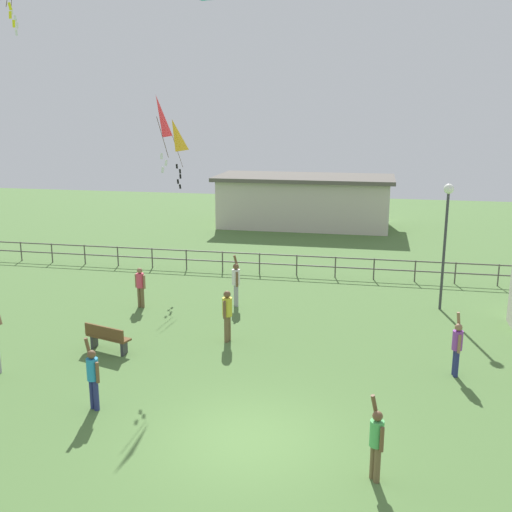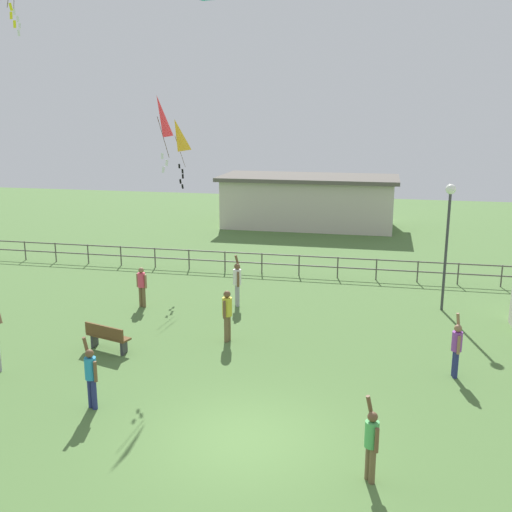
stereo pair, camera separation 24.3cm
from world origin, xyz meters
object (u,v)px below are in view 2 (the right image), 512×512
park_bench (107,336)px  kite_2 (175,138)px  person_0 (237,281)px  person_3 (142,284)px  person_6 (227,312)px  person_2 (457,346)px  lamppost (448,220)px  person_5 (372,441)px  person_1 (91,374)px  kite_0 (158,118)px

park_bench → kite_2: bearing=94.9°
person_0 → kite_2: kite_2 is taller
person_3 → person_6: bearing=-33.5°
park_bench → person_2: size_ratio=0.86×
lamppost → person_3: (-11.04, -2.01, -2.50)m
lamppost → person_0: (-7.56, -1.14, -2.41)m
person_0 → person_5: bearing=-62.7°
person_1 → person_6: person_1 is taller
person_2 → kite_2: (-11.02, 8.44, 5.21)m
person_5 → park_bench: bearing=148.0°
person_1 → person_6: size_ratio=1.08×
kite_2 → lamppost: bearing=-12.7°
lamppost → person_2: bearing=-91.4°
person_1 → person_5: bearing=-13.2°
person_2 → kite_0: (-9.32, 2.14, 6.08)m
person_2 → person_3: bearing=160.2°
park_bench → kite_2: size_ratio=0.53×
person_1 → person_6: (2.12, 5.03, 0.05)m
lamppost → person_5: bearing=-101.5°
kite_2 → person_3: bearing=-88.5°
person_1 → person_2: (8.98, 3.78, -0.01)m
person_3 → kite_2: 6.92m
park_bench → person_6: (3.41, 1.56, 0.51)m
person_1 → person_2: size_ratio=1.02×
lamppost → person_6: lamppost is taller
park_bench → person_2: (10.27, 0.32, 0.44)m
person_2 → park_bench: bearing=-178.2°
person_3 → person_2: bearing=-19.8°
person_3 → person_5: bearing=-46.8°
park_bench → kite_2: 10.45m
person_5 → kite_0: bearing=133.6°
park_bench → person_5: bearing=-32.0°
person_0 → person_6: bearing=-81.1°
kite_0 → park_bench: bearing=-111.3°
park_bench → kite_0: kite_0 is taller
person_3 → person_0: bearing=14.1°
person_5 → person_6: 8.13m
park_bench → person_0: size_ratio=0.80×
person_0 → kite_0: 6.84m
person_5 → kite_0: (-7.15, 7.52, 6.10)m
person_5 → person_2: bearing=68.1°
person_2 → person_5: size_ratio=1.02×
park_bench → person_1: bearing=-69.6°
person_5 → person_6: (-4.70, 6.64, 0.08)m
person_1 → person_2: bearing=22.8°
person_3 → kite_2: size_ratio=0.52×
person_0 → person_5: 11.46m
person_5 → person_1: bearing=166.8°
kite_0 → kite_2: 6.59m
person_5 → kite_2: (-8.86, 13.82, 5.23)m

